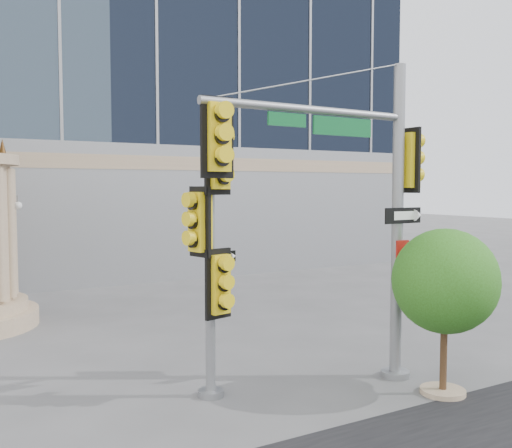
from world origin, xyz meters
TOP-DOWN VIEW (x-y plane):
  - ground at (0.00, 0.00)m, footprint 120.00×120.00m
  - main_signal_pole at (0.90, -0.59)m, footprint 5.26×0.66m
  - secondary_signal_pole at (-1.93, 0.26)m, footprint 1.00×0.72m
  - street_tree at (2.25, -1.78)m, footprint 2.14×2.09m

SIDE VIEW (x-z plane):
  - ground at x=0.00m, z-range 0.00..0.00m
  - street_tree at x=2.25m, z-range 0.53..3.87m
  - secondary_signal_pole at x=-1.93m, z-range 0.48..5.93m
  - main_signal_pole at x=0.90m, z-range 0.81..7.57m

